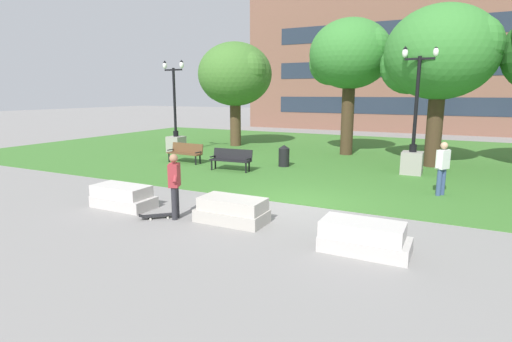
# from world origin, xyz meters

# --- Properties ---
(ground_plane) EXTENTS (140.00, 140.00, 0.00)m
(ground_plane) POSITION_xyz_m (0.00, 0.00, 0.00)
(ground_plane) COLOR gray
(grass_lawn) EXTENTS (40.00, 20.00, 0.02)m
(grass_lawn) POSITION_xyz_m (0.00, 10.00, 0.01)
(grass_lawn) COLOR #3D752D
(grass_lawn) RESTS_ON ground
(concrete_block_center) EXTENTS (1.80, 0.90, 0.64)m
(concrete_block_center) POSITION_xyz_m (-4.35, -2.50, 0.31)
(concrete_block_center) COLOR #BCB7B2
(concrete_block_center) RESTS_ON ground
(concrete_block_left) EXTENTS (1.80, 0.90, 0.64)m
(concrete_block_left) POSITION_xyz_m (-0.86, -2.25, 0.31)
(concrete_block_left) COLOR #B2ADA3
(concrete_block_left) RESTS_ON ground
(concrete_block_right) EXTENTS (1.80, 0.90, 0.64)m
(concrete_block_right) POSITION_xyz_m (2.53, -2.70, 0.31)
(concrete_block_right) COLOR #BCB7B2
(concrete_block_right) RESTS_ON ground
(person_skateboarder) EXTENTS (0.48, 0.56, 1.71)m
(person_skateboarder) POSITION_xyz_m (-2.34, -2.65, 0.97)
(person_skateboarder) COLOR #28282D
(person_skateboarder) RESTS_ON ground
(skateboard) EXTENTS (0.88, 0.85, 0.14)m
(skateboard) POSITION_xyz_m (-2.74, -2.85, 0.09)
(skateboard) COLOR black
(skateboard) RESTS_ON ground
(park_bench_near_left) EXTENTS (1.83, 0.63, 0.90)m
(park_bench_near_left) POSITION_xyz_m (-4.32, 3.63, 0.54)
(park_bench_near_left) COLOR black
(park_bench_near_left) RESTS_ON grass_lawn
(park_bench_near_right) EXTENTS (1.83, 0.64, 0.90)m
(park_bench_near_right) POSITION_xyz_m (-7.20, 4.34, 0.54)
(park_bench_near_right) COLOR brown
(park_bench_near_right) RESTS_ON grass_lawn
(lamp_post_center) EXTENTS (1.32, 0.80, 4.90)m
(lamp_post_center) POSITION_xyz_m (-9.53, 6.63, 1.02)
(lamp_post_center) COLOR gray
(lamp_post_center) RESTS_ON grass_lawn
(lamp_post_right) EXTENTS (1.32, 0.80, 5.00)m
(lamp_post_right) POSITION_xyz_m (2.55, 6.27, 1.03)
(lamp_post_right) COLOR gray
(lamp_post_right) RESTS_ON grass_lawn
(tree_far_left) EXTENTS (4.86, 4.63, 6.86)m
(tree_far_left) POSITION_xyz_m (3.10, 8.52, 4.83)
(tree_far_left) COLOR #42301E
(tree_far_left) RESTS_ON grass_lawn
(tree_near_left) EXTENTS (4.34, 4.13, 6.92)m
(tree_near_left) POSITION_xyz_m (-1.18, 10.29, 5.09)
(tree_near_left) COLOR #42301E
(tree_near_left) RESTS_ON grass_lawn
(tree_far_right) EXTENTS (4.66, 4.43, 6.21)m
(tree_far_right) POSITION_xyz_m (-8.23, 10.79, 4.27)
(tree_far_right) COLOR #4C3823
(tree_far_right) RESTS_ON grass_lawn
(trash_bin) EXTENTS (0.49, 0.49, 0.96)m
(trash_bin) POSITION_xyz_m (-2.71, 5.52, 0.50)
(trash_bin) COLOR black
(trash_bin) RESTS_ON grass_lawn
(person_bystander_near_lawn) EXTENTS (0.43, 0.58, 1.71)m
(person_bystander_near_lawn) POSITION_xyz_m (3.74, 3.05, 0.98)
(person_bystander_near_lawn) COLOR #384C7A
(person_bystander_near_lawn) RESTS_ON grass_lawn
(building_facade_distant) EXTENTS (25.92, 1.03, 13.82)m
(building_facade_distant) POSITION_xyz_m (-1.11, 24.50, 6.90)
(building_facade_distant) COLOR brown
(building_facade_distant) RESTS_ON ground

